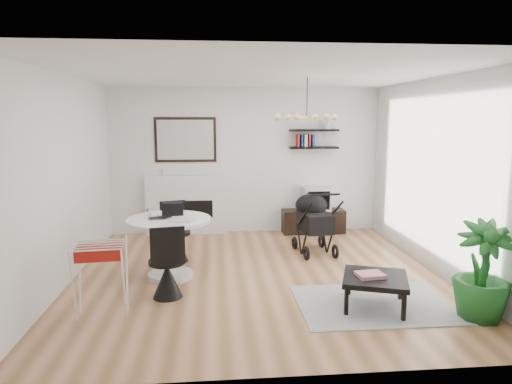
{
  "coord_description": "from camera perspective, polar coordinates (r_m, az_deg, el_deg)",
  "views": [
    {
      "loc": [
        -0.58,
        -5.98,
        2.14
      ],
      "look_at": [
        0.01,
        0.4,
        1.1
      ],
      "focal_mm": 32.0,
      "sensor_mm": 36.0,
      "label": 1
    }
  ],
  "objects": [
    {
      "name": "floor",
      "position": [
        6.38,
        0.29,
        -10.39
      ],
      "size": [
        5.0,
        5.0,
        0.0
      ],
      "primitive_type": "plane",
      "color": "olive",
      "rests_on": "ground"
    },
    {
      "name": "ceiling",
      "position": [
        6.04,
        0.31,
        14.54
      ],
      "size": [
        5.0,
        5.0,
        0.0
      ],
      "primitive_type": "plane",
      "color": "white",
      "rests_on": "wall_back"
    },
    {
      "name": "wall_back",
      "position": [
        8.54,
        -1.33,
        3.91
      ],
      "size": [
        5.0,
        0.0,
        5.0
      ],
      "primitive_type": "plane",
      "rotation": [
        1.57,
        0.0,
        0.0
      ],
      "color": "white",
      "rests_on": "floor"
    },
    {
      "name": "wall_left",
      "position": [
        6.33,
        -22.85,
        1.32
      ],
      "size": [
        0.0,
        5.0,
        5.0
      ],
      "primitive_type": "plane",
      "rotation": [
        1.57,
        0.0,
        1.57
      ],
      "color": "white",
      "rests_on": "floor"
    },
    {
      "name": "wall_right",
      "position": [
        6.78,
        21.86,
        1.85
      ],
      "size": [
        0.0,
        5.0,
        5.0
      ],
      "primitive_type": "plane",
      "rotation": [
        1.57,
        0.0,
        -1.57
      ],
      "color": "white",
      "rests_on": "floor"
    },
    {
      "name": "sheer_curtain",
      "position": [
        6.91,
        20.37,
        2.07
      ],
      "size": [
        0.04,
        3.6,
        2.6
      ],
      "primitive_type": "cube",
      "color": "white",
      "rests_on": "wall_right"
    },
    {
      "name": "fireplace",
      "position": [
        8.55,
        -8.65,
        -0.69
      ],
      "size": [
        1.5,
        0.17,
        2.16
      ],
      "color": "white",
      "rests_on": "floor"
    },
    {
      "name": "shelf_lower",
      "position": [
        8.57,
        7.23,
        5.53
      ],
      "size": [
        0.9,
        0.25,
        0.04
      ],
      "primitive_type": "cube",
      "color": "black",
      "rests_on": "wall_back"
    },
    {
      "name": "shelf_upper",
      "position": [
        8.56,
        7.27,
        7.67
      ],
      "size": [
        0.9,
        0.25,
        0.04
      ],
      "primitive_type": "cube",
      "color": "black",
      "rests_on": "wall_back"
    },
    {
      "name": "pendant_lamp",
      "position": [
        6.41,
        6.36,
        9.25
      ],
      "size": [
        0.9,
        0.9,
        0.1
      ],
      "primitive_type": null,
      "color": "#DFC375",
      "rests_on": "ceiling"
    },
    {
      "name": "tv_console",
      "position": [
        8.69,
        7.16,
        -3.64
      ],
      "size": [
        1.16,
        0.41,
        0.44
      ],
      "primitive_type": "cube",
      "color": "black",
      "rests_on": "floor"
    },
    {
      "name": "crt_tv",
      "position": [
        8.61,
        7.55,
        -0.83
      ],
      "size": [
        0.49,
        0.43,
        0.43
      ],
      "color": "silver",
      "rests_on": "tv_console"
    },
    {
      "name": "dining_table",
      "position": [
        6.26,
        -10.75,
        -5.75
      ],
      "size": [
        1.12,
        1.12,
        0.82
      ],
      "color": "white",
      "rests_on": "floor"
    },
    {
      "name": "laptop",
      "position": [
        6.16,
        -11.77,
        -3.26
      ],
      "size": [
        0.36,
        0.29,
        0.02
      ],
      "primitive_type": "imported",
      "rotation": [
        0.0,
        0.0,
        0.37
      ],
      "color": "black",
      "rests_on": "dining_table"
    },
    {
      "name": "black_bag",
      "position": [
        6.4,
        -10.37,
        -2.06
      ],
      "size": [
        0.3,
        0.19,
        0.17
      ],
      "primitive_type": "cube",
      "rotation": [
        0.0,
        0.0,
        0.05
      ],
      "color": "black",
      "rests_on": "dining_table"
    },
    {
      "name": "newspaper",
      "position": [
        6.04,
        -9.19,
        -3.5
      ],
      "size": [
        0.35,
        0.31,
        0.01
      ],
      "primitive_type": "cube",
      "rotation": [
        0.0,
        0.0,
        -0.21
      ],
      "color": "silver",
      "rests_on": "dining_table"
    },
    {
      "name": "drinking_glass",
      "position": [
        6.4,
        -13.3,
        -2.5
      ],
      "size": [
        0.06,
        0.06,
        0.1
      ],
      "primitive_type": "cylinder",
      "color": "white",
      "rests_on": "dining_table"
    },
    {
      "name": "chair_far",
      "position": [
        7.02,
        -9.97,
        -6.26
      ],
      "size": [
        0.46,
        0.47,
        0.9
      ],
      "rotation": [
        0.0,
        0.0,
        0.3
      ],
      "color": "black",
      "rests_on": "floor"
    },
    {
      "name": "chair_near",
      "position": [
        5.65,
        -11.02,
        -10.11
      ],
      "size": [
        0.45,
        0.47,
        0.92
      ],
      "rotation": [
        0.0,
        0.0,
        3.33
      ],
      "color": "black",
      "rests_on": "floor"
    },
    {
      "name": "drying_rack",
      "position": [
        5.3,
        -18.79,
        -10.13
      ],
      "size": [
        0.59,
        0.56,
        0.81
      ],
      "rotation": [
        0.0,
        0.0,
        0.1
      ],
      "color": "white",
      "rests_on": "floor"
    },
    {
      "name": "stroller",
      "position": [
        7.38,
        7.21,
        -4.1
      ],
      "size": [
        0.63,
        0.9,
        1.05
      ],
      "rotation": [
        0.0,
        0.0,
        0.13
      ],
      "color": "black",
      "rests_on": "floor"
    },
    {
      "name": "rug",
      "position": [
        5.63,
        14.54,
        -13.38
      ],
      "size": [
        1.77,
        1.28,
        0.01
      ],
      "primitive_type": "cube",
      "color": "#A3A3A3",
      "rests_on": "floor"
    },
    {
      "name": "coffee_table",
      "position": [
        5.43,
        14.66,
        -10.56
      ],
      "size": [
        0.89,
        0.89,
        0.36
      ],
      "rotation": [
        0.0,
        0.0,
        -0.34
      ],
      "color": "black",
      "rests_on": "rug"
    },
    {
      "name": "magazines",
      "position": [
        5.38,
        14.08,
        -10.02
      ],
      "size": [
        0.32,
        0.26,
        0.04
      ],
      "primitive_type": "cube",
      "rotation": [
        0.0,
        0.0,
        0.11
      ],
      "color": "#E23850",
      "rests_on": "coffee_table"
    },
    {
      "name": "potted_plant",
      "position": [
        5.48,
        26.47,
        -8.8
      ],
      "size": [
        0.74,
        0.74,
        1.07
      ],
      "primitive_type": "imported",
      "rotation": [
        0.0,
        0.0,
        -0.26
      ],
      "color": "#1B6020",
      "rests_on": "floor"
    }
  ]
}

